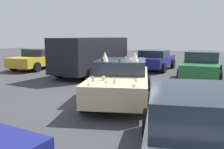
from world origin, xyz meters
TOP-DOWN VIEW (x-y plane):
  - ground_plane at (0.00, 0.00)m, footprint 60.00×60.00m
  - art_car_decorated at (0.08, 0.02)m, footprint 4.73×2.73m
  - parked_van_row_back_center at (4.77, 3.18)m, footprint 5.45×2.91m
  - parked_sedan_near_right at (6.23, 7.76)m, footprint 4.41×2.04m
  - parked_sedan_behind_right at (-3.86, -2.57)m, footprint 4.17×2.46m
  - parked_sedan_behind_left at (5.62, -2.72)m, footprint 4.23×2.27m
  - parked_sedan_far_left at (8.19, 0.15)m, footprint 4.15×2.43m

SIDE VIEW (x-z plane):
  - ground_plane at x=0.00m, z-range 0.00..0.00m
  - parked_sedan_far_left at x=8.19m, z-range 0.00..1.32m
  - parked_sedan_near_right at x=6.23m, z-range 0.01..1.37m
  - parked_sedan_behind_right at x=-3.86m, z-range 0.00..1.41m
  - parked_sedan_behind_left at x=5.62m, z-range 0.00..1.42m
  - art_car_decorated at x=0.08m, z-range -0.14..1.56m
  - parked_van_row_back_center at x=4.77m, z-range 0.13..2.25m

